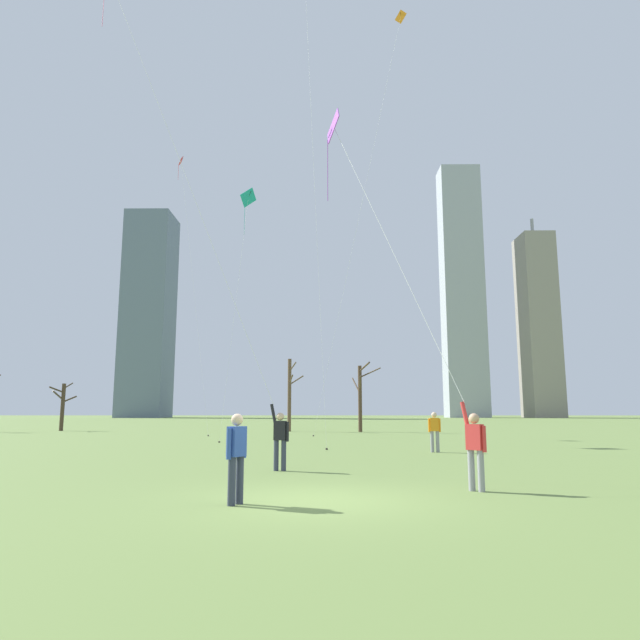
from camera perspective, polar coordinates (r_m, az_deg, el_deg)
ground_plane at (r=11.20m, az=-0.35°, el=-17.70°), size 400.00×400.00×0.00m
kite_flyer_far_back_pink at (r=17.32m, az=-8.09°, el=-0.79°), size 7.61×3.57×18.60m
kite_flyer_midfield_center_purple at (r=13.82m, az=10.91°, el=-2.24°), size 3.32×5.82×11.58m
bystander_strolling_midfield at (r=10.71m, az=-8.41°, el=-13.13°), size 0.35×0.45×1.62m
bystander_watching_nearby at (r=24.08m, az=11.44°, el=-10.77°), size 0.51×0.23×1.62m
distant_kite_high_overhead_orange at (r=43.27m, az=7.05°, el=23.82°), size 6.55×2.93×29.33m
distant_kite_low_near_trees_teal at (r=35.56m, az=-7.37°, el=10.98°), size 1.38×3.19×15.30m
distant_kite_drifting_right_yellow at (r=36.77m, az=-1.35°, el=28.11°), size 1.50×5.51×29.37m
distant_kite_drifting_left_red at (r=47.87m, az=-13.58°, el=13.03°), size 4.18×5.67×22.32m
bare_tree_leftmost at (r=53.25m, az=-24.47°, el=-7.76°), size 1.46×2.34×4.10m
bare_tree_center at (r=46.28m, az=4.09°, el=-7.51°), size 2.25×3.07×5.50m
bare_tree_far_right_edge at (r=47.28m, az=-3.07°, el=-7.39°), size 1.32×1.22×5.95m
skyline_mid_tower_left at (r=151.29m, az=14.11°, el=3.00°), size 10.18×7.30×65.41m
skyline_short_annex at (r=151.89m, az=21.09°, el=-0.45°), size 7.71×10.08×50.56m
skyline_wide_slab at (r=150.20m, az=-16.86°, el=0.57°), size 11.15×11.89×51.83m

